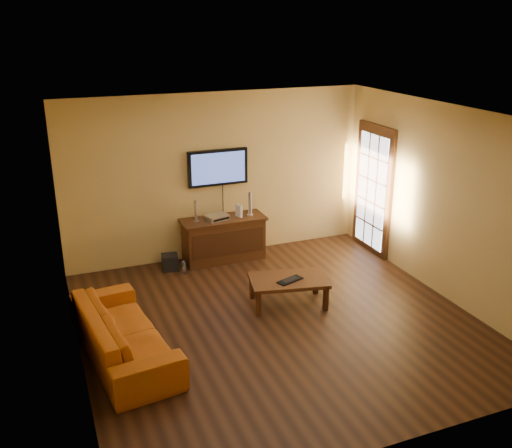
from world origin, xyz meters
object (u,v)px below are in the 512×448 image
television (218,168)px  keyboard (290,280)px  speaker_right (250,205)px  subwoofer (170,262)px  sofa (123,325)px  media_console (224,239)px  speaker_left (196,212)px  game_console (239,211)px  av_receiver (217,217)px  coffee_table (288,282)px  bottle (184,267)px

television → keyboard: television is taller
television → keyboard: 2.41m
speaker_right → subwoofer: (-1.39, -0.07, -0.77)m
television → sofa: bearing=-128.9°
media_console → speaker_left: size_ratio=4.01×
speaker_left → keyboard: (0.76, -1.93, -0.47)m
sofa → subwoofer: size_ratio=8.37×
speaker_left → game_console: (0.71, -0.04, -0.06)m
speaker_left → television: bearing=23.4°
av_receiver → speaker_left: bearing=156.6°
coffee_table → subwoofer: 2.17m
subwoofer → speaker_right: bearing=11.0°
media_console → speaker_left: bearing=176.2°
coffee_table → speaker_right: (0.14, 1.82, 0.55)m
media_console → television: 1.17m
bottle → speaker_right: bearing=13.5°
av_receiver → coffee_table: bearing=-91.4°
subwoofer → game_console: bearing=11.5°
bottle → television: bearing=34.5°
game_console → subwoofer: size_ratio=0.82×
media_console → speaker_left: (-0.44, 0.03, 0.51)m
coffee_table → speaker_left: bearing=112.4°
game_console → keyboard: game_console is taller
coffee_table → game_console: (-0.06, 1.82, 0.47)m
subwoofer → sofa: bearing=-108.0°
game_console → bottle: game_console is taller
sofa → bottle: (1.24, 1.97, -0.30)m
keyboard → bottle: bearing=124.1°
keyboard → speaker_right: bearing=85.5°
media_console → game_console: bearing=-2.3°
media_console → speaker_right: speaker_right is taller
media_console → bottle: media_console is taller
game_console → keyboard: 1.94m
coffee_table → subwoofer: (-1.25, 1.75, -0.22)m
sofa → game_console: (2.28, 2.26, 0.41)m
media_console → game_console: size_ratio=6.76×
speaker_left → speaker_right: (0.90, -0.04, 0.02)m
media_console → speaker_left: speaker_left is taller
television → av_receiver: size_ratio=2.86×
television → sofa: 3.39m
television → av_receiver: 0.80m
keyboard → media_console: bearing=99.3°
sofa → subwoofer: sofa is taller
speaker_right → av_receiver: bearing=-179.1°
game_console → bottle: size_ratio=0.93×
av_receiver → game_console: 0.38m
media_console → coffee_table: media_console is taller
television → subwoofer: (-0.93, -0.30, -1.38)m
game_console → subwoofer: bearing=168.1°
sofa → speaker_left: 2.82m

